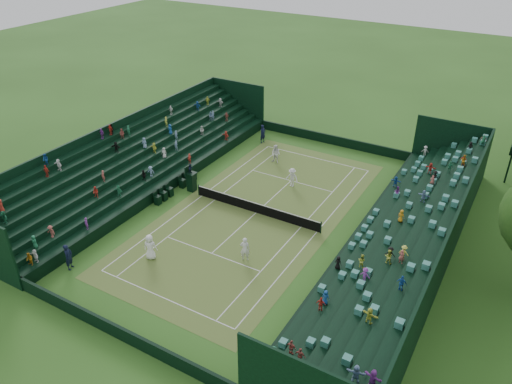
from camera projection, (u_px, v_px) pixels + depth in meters
ground at (256, 213)px, 41.10m from camera, size 160.00×160.00×0.00m
court_surface at (256, 213)px, 41.09m from camera, size 12.97×26.77×0.01m
perimeter_wall_north at (332, 140)px, 52.73m from camera, size 17.17×0.20×1.00m
perimeter_wall_south at (118, 332)px, 28.96m from camera, size 17.17×0.20×1.00m
perimeter_wall_east at (354, 238)px, 37.14m from camera, size 0.20×31.77×1.00m
perimeter_wall_west at (174, 183)px, 44.56m from camera, size 0.20×31.77×1.00m
north_grandstand at (412, 243)px, 34.79m from camera, size 6.60×32.00×4.90m
south_grandstand at (137, 162)px, 45.86m from camera, size 6.60×32.00×4.90m
tennis_net at (256, 208)px, 40.83m from camera, size 11.67×0.10×1.06m
umpire_chair at (191, 179)px, 43.80m from camera, size 0.83×0.83×2.62m
courtside_chairs at (176, 187)px, 43.99m from camera, size 0.52×5.49×1.13m
player_near_west at (150, 247)px, 35.34m from camera, size 1.14×0.95×1.99m
player_near_east at (245, 249)px, 35.21m from camera, size 0.82×0.69×1.90m
player_far_west at (276, 154)px, 48.70m from camera, size 0.91×0.71×1.86m
player_far_east at (292, 177)px, 44.59m from camera, size 1.17×0.70×1.78m
line_judge_north at (263, 134)px, 52.81m from camera, size 0.61×0.81×2.02m
line_judge_south at (69, 257)px, 34.35m from camera, size 0.70×0.84×1.98m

